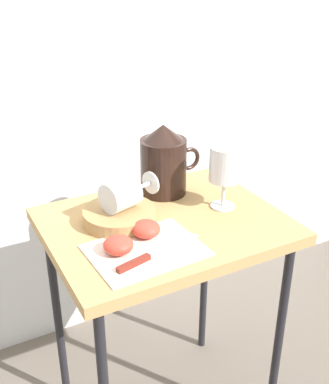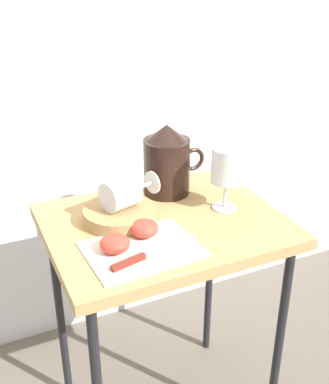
{
  "view_description": "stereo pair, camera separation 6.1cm",
  "coord_description": "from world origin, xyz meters",
  "px_view_note": "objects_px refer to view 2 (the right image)",
  "views": [
    {
      "loc": [
        -0.5,
        -0.94,
        1.29
      ],
      "look_at": [
        0.0,
        0.0,
        0.76
      ],
      "focal_mm": 45.42,
      "sensor_mm": 36.0,
      "label": 1
    },
    {
      "loc": [
        -0.44,
        -0.97,
        1.29
      ],
      "look_at": [
        0.0,
        0.0,
        0.76
      ],
      "focal_mm": 45.42,
      "sensor_mm": 36.0,
      "label": 2
    }
  ],
  "objects_px": {
    "wine_glass_tipped_near": "(122,193)",
    "knife": "(143,257)",
    "wine_glass_upright": "(227,168)",
    "basket_tray": "(120,215)",
    "apple_half_left": "(115,244)",
    "pitcher": "(167,166)",
    "table": "(165,243)",
    "apple_half_right": "(144,228)"
  },
  "relations": [
    {
      "from": "wine_glass_tipped_near",
      "to": "knife",
      "type": "height_order",
      "value": "wine_glass_tipped_near"
    },
    {
      "from": "wine_glass_upright",
      "to": "basket_tray",
      "type": "bearing_deg",
      "value": 169.09
    },
    {
      "from": "apple_half_left",
      "to": "basket_tray",
      "type": "bearing_deg",
      "value": 66.1
    },
    {
      "from": "pitcher",
      "to": "apple_half_left",
      "type": "bearing_deg",
      "value": -135.53
    },
    {
      "from": "basket_tray",
      "to": "pitcher",
      "type": "height_order",
      "value": "pitcher"
    },
    {
      "from": "table",
      "to": "wine_glass_tipped_near",
      "type": "xyz_separation_m",
      "value": [
        -0.09,
        0.05,
        0.14
      ]
    },
    {
      "from": "table",
      "to": "wine_glass_upright",
      "type": "relative_size",
      "value": 4.02
    },
    {
      "from": "wine_glass_upright",
      "to": "wine_glass_tipped_near",
      "type": "height_order",
      "value": "wine_glass_upright"
    },
    {
      "from": "wine_glass_upright",
      "to": "apple_half_left",
      "type": "distance_m",
      "value": 0.35
    },
    {
      "from": "apple_half_left",
      "to": "apple_half_right",
      "type": "distance_m",
      "value": 0.09
    },
    {
      "from": "wine_glass_tipped_near",
      "to": "table",
      "type": "bearing_deg",
      "value": -27.49
    },
    {
      "from": "apple_half_left",
      "to": "knife",
      "type": "distance_m",
      "value": 0.07
    },
    {
      "from": "basket_tray",
      "to": "wine_glass_upright",
      "type": "relative_size",
      "value": 1.07
    },
    {
      "from": "pitcher",
      "to": "apple_half_right",
      "type": "bearing_deg",
      "value": -127.39
    },
    {
      "from": "pitcher",
      "to": "apple_half_left",
      "type": "distance_m",
      "value": 0.34
    },
    {
      "from": "basket_tray",
      "to": "wine_glass_tipped_near",
      "type": "height_order",
      "value": "wine_glass_tipped_near"
    },
    {
      "from": "pitcher",
      "to": "knife",
      "type": "height_order",
      "value": "pitcher"
    },
    {
      "from": "knife",
      "to": "wine_glass_upright",
      "type": "bearing_deg",
      "value": 24.92
    },
    {
      "from": "apple_half_left",
      "to": "table",
      "type": "bearing_deg",
      "value": 28.0
    },
    {
      "from": "knife",
      "to": "table",
      "type": "bearing_deg",
      "value": 50.25
    },
    {
      "from": "basket_tray",
      "to": "wine_glass_upright",
      "type": "xyz_separation_m",
      "value": [
        0.27,
        -0.05,
        0.1
      ]
    },
    {
      "from": "pitcher",
      "to": "apple_half_right",
      "type": "xyz_separation_m",
      "value": [
        -0.15,
        -0.2,
        -0.06
      ]
    },
    {
      "from": "apple_half_left",
      "to": "knife",
      "type": "height_order",
      "value": "apple_half_left"
    },
    {
      "from": "wine_glass_upright",
      "to": "knife",
      "type": "xyz_separation_m",
      "value": [
        -0.29,
        -0.13,
        -0.11
      ]
    },
    {
      "from": "pitcher",
      "to": "wine_glass_upright",
      "type": "xyz_separation_m",
      "value": [
        0.1,
        -0.15,
        0.03
      ]
    },
    {
      "from": "wine_glass_upright",
      "to": "knife",
      "type": "bearing_deg",
      "value": -155.08
    },
    {
      "from": "table",
      "to": "wine_glass_tipped_near",
      "type": "distance_m",
      "value": 0.18
    },
    {
      "from": "apple_half_left",
      "to": "knife",
      "type": "relative_size",
      "value": 0.3
    },
    {
      "from": "table",
      "to": "knife",
      "type": "xyz_separation_m",
      "value": [
        -0.12,
        -0.14,
        0.08
      ]
    },
    {
      "from": "basket_tray",
      "to": "apple_half_right",
      "type": "xyz_separation_m",
      "value": [
        0.03,
        -0.1,
        0.01
      ]
    },
    {
      "from": "knife",
      "to": "wine_glass_tipped_near",
      "type": "bearing_deg",
      "value": 82.88
    },
    {
      "from": "wine_glass_upright",
      "to": "apple_half_left",
      "type": "xyz_separation_m",
      "value": [
        -0.33,
        -0.08,
        -0.09
      ]
    },
    {
      "from": "apple_half_right",
      "to": "wine_glass_upright",
      "type": "bearing_deg",
      "value": 10.16
    },
    {
      "from": "apple_half_right",
      "to": "wine_glass_tipped_near",
      "type": "bearing_deg",
      "value": 99.84
    },
    {
      "from": "table",
      "to": "wine_glass_upright",
      "type": "xyz_separation_m",
      "value": [
        0.17,
        -0.01,
        0.18
      ]
    },
    {
      "from": "wine_glass_upright",
      "to": "apple_half_right",
      "type": "distance_m",
      "value": 0.27
    },
    {
      "from": "wine_glass_tipped_near",
      "to": "pitcher",
      "type": "bearing_deg",
      "value": 30.1
    },
    {
      "from": "apple_half_right",
      "to": "knife",
      "type": "xyz_separation_m",
      "value": [
        -0.04,
        -0.09,
        -0.01
      ]
    },
    {
      "from": "wine_glass_tipped_near",
      "to": "apple_half_left",
      "type": "xyz_separation_m",
      "value": [
        -0.07,
        -0.13,
        -0.05
      ]
    },
    {
      "from": "table",
      "to": "apple_half_right",
      "type": "height_order",
      "value": "apple_half_right"
    },
    {
      "from": "apple_half_left",
      "to": "apple_half_right",
      "type": "height_order",
      "value": "same"
    },
    {
      "from": "apple_half_left",
      "to": "apple_half_right",
      "type": "bearing_deg",
      "value": 22.21
    }
  ]
}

